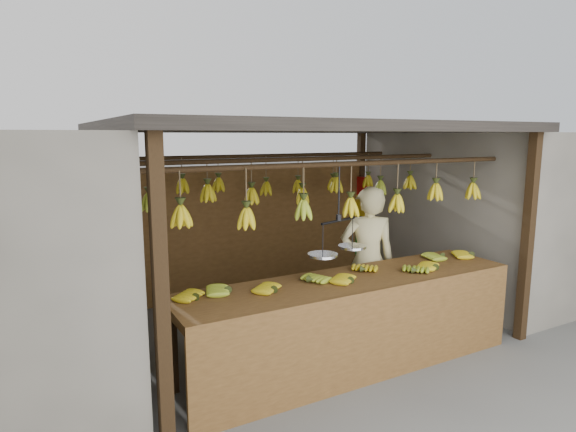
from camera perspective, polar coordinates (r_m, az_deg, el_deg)
ground at (r=5.94m, az=1.43°, el=-12.90°), size 80.00×80.00×0.00m
stall at (r=5.78m, az=-0.14°, el=6.62°), size 4.30×3.30×2.40m
neighbor_right at (r=8.02m, az=24.30°, el=0.69°), size 3.00×3.00×2.30m
counter at (r=4.69m, az=8.35°, el=-9.92°), size 3.59×0.80×0.96m
hanging_bananas at (r=5.53m, az=1.47°, el=2.75°), size 3.62×2.23×0.39m
balance_scale at (r=4.68m, az=5.95°, el=-3.59°), size 0.72×0.42×0.85m
vendor at (r=5.54m, az=9.39°, el=-5.32°), size 0.74×0.63×1.71m
bag_bundles at (r=7.80m, az=8.80°, el=-0.07°), size 0.08×0.26×1.29m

